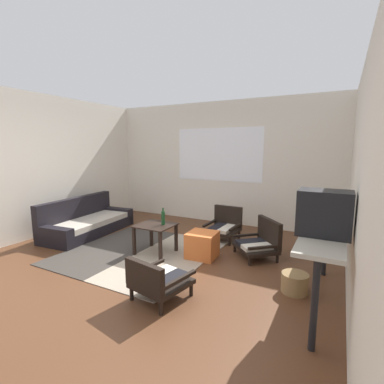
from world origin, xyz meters
TOP-DOWN VIEW (x-y plane):
  - ground_plane at (0.00, 0.00)m, footprint 7.80×7.80m
  - far_wall_with_window at (0.00, 3.06)m, footprint 5.60×0.13m
  - side_wall_right at (2.66, 0.30)m, footprint 0.12×6.60m
  - side_wall_left at (-2.66, 0.30)m, footprint 0.12×6.60m
  - area_rug at (-0.36, 0.60)m, footprint 2.21×2.29m
  - couch at (-1.97, 0.96)m, footprint 0.94×1.94m
  - coffee_table at (-0.12, 0.70)m, footprint 0.58×0.54m
  - armchair_by_window at (0.59, 1.93)m, footprint 0.57×0.59m
  - armchair_striped_foreground at (0.73, -0.46)m, footprint 0.65×0.67m
  - armchair_corner at (1.41, 1.36)m, footprint 0.82×0.83m
  - ottoman_orange at (0.62, 0.91)m, footprint 0.47×0.47m
  - console_shelf at (2.33, 0.31)m, footprint 0.41×1.74m
  - crt_television at (2.33, 0.07)m, footprint 0.48×0.33m
  - clay_vase at (2.33, 0.72)m, footprint 0.25×0.25m
  - glass_bottle at (-0.01, 0.77)m, footprint 0.06×0.06m
  - wicker_basket at (2.06, 0.45)m, footprint 0.31×0.31m

SIDE VIEW (x-z plane):
  - ground_plane at x=0.00m, z-range 0.00..0.00m
  - area_rug at x=-0.36m, z-range 0.00..0.01m
  - wicker_basket at x=2.06m, z-range 0.00..0.23m
  - ottoman_orange at x=0.62m, z-range 0.00..0.40m
  - couch at x=-1.97m, z-range -0.14..0.56m
  - armchair_striped_foreground at x=0.73m, z-range -0.01..0.49m
  - armchair_corner at x=1.41m, z-range -0.04..0.55m
  - armchair_by_window at x=0.59m, z-range -0.03..0.56m
  - coffee_table at x=-0.12m, z-range 0.14..0.61m
  - glass_bottle at x=-0.01m, z-range 0.46..0.73m
  - console_shelf at x=2.33m, z-range 0.33..1.18m
  - clay_vase at x=2.33m, z-range 0.81..1.10m
  - crt_television at x=2.33m, z-range 0.85..1.29m
  - side_wall_right at x=2.66m, z-range 0.00..2.70m
  - side_wall_left at x=-2.66m, z-range 0.00..2.70m
  - far_wall_with_window at x=0.00m, z-range 0.00..2.70m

